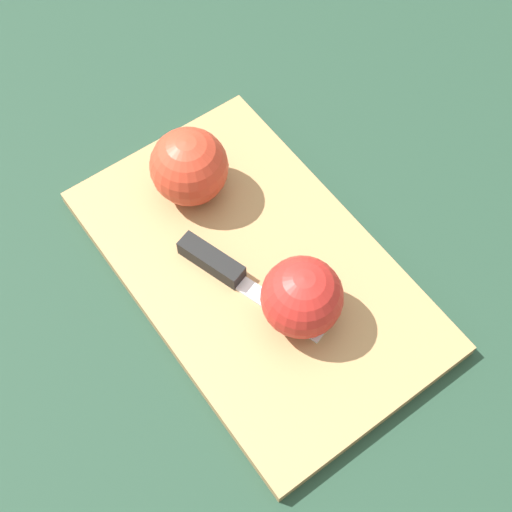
# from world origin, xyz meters

# --- Properties ---
(ground_plane) EXTENTS (4.00, 4.00, 0.00)m
(ground_plane) POSITION_xyz_m (0.00, 0.00, 0.00)
(ground_plane) COLOR #1E3828
(cutting_board) EXTENTS (0.39, 0.24, 0.02)m
(cutting_board) POSITION_xyz_m (0.00, 0.00, 0.01)
(cutting_board) COLOR #A37A4C
(cutting_board) RESTS_ON ground_plane
(apple_half_left) EXTENTS (0.08, 0.08, 0.08)m
(apple_half_left) POSITION_xyz_m (-0.11, -0.01, 0.06)
(apple_half_left) COLOR red
(apple_half_left) RESTS_ON cutting_board
(apple_half_right) EXTENTS (0.08, 0.08, 0.08)m
(apple_half_right) POSITION_xyz_m (0.07, 0.01, 0.05)
(apple_half_right) COLOR red
(apple_half_right) RESTS_ON cutting_board
(knife) EXTENTS (0.16, 0.07, 0.02)m
(knife) POSITION_xyz_m (-0.01, -0.03, 0.02)
(knife) COLOR silver
(knife) RESTS_ON cutting_board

